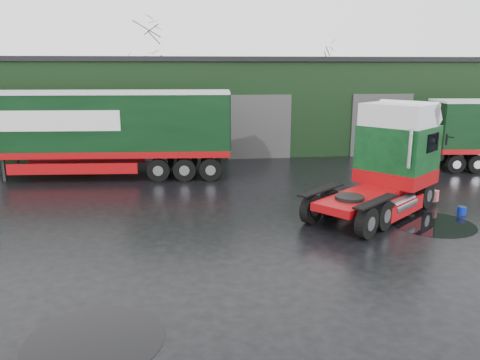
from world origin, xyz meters
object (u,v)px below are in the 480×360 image
warehouse (247,102)px  wash_bucket (462,211)px  trailer_left (92,134)px  tree_back_b (315,87)px  tree_back_a (147,77)px  hero_tractor (374,161)px

warehouse → wash_bucket: (6.12, -18.50, -3.00)m
trailer_left → tree_back_b: tree_back_b is taller
tree_back_b → warehouse: bearing=-128.7°
warehouse → tree_back_a: 12.90m
wash_bucket → tree_back_b: size_ratio=0.04×
trailer_left → wash_bucket: (15.62, -8.50, -2.11)m
wash_bucket → tree_back_a: size_ratio=0.04×
trailer_left → tree_back_a: 20.21m
tree_back_b → trailer_left: bearing=-131.2°
tree_back_a → hero_tractor: bearing=-69.5°
trailer_left → tree_back_b: bearing=-37.2°
hero_tractor → trailer_left: 14.51m
warehouse → hero_tractor: (2.50, -18.16, -1.00)m
warehouse → trailer_left: size_ratio=2.22×
warehouse → tree_back_a: size_ratio=3.41×
wash_bucket → tree_back_b: (1.88, 28.50, 3.59)m
trailer_left → tree_back_a: size_ratio=1.53×
warehouse → hero_tractor: warehouse is taller
trailer_left → warehouse: bearing=-39.5°
warehouse → tree_back_b: tree_back_b is taller
warehouse → hero_tractor: size_ratio=4.66×
hero_tractor → wash_bucket: size_ratio=20.72×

